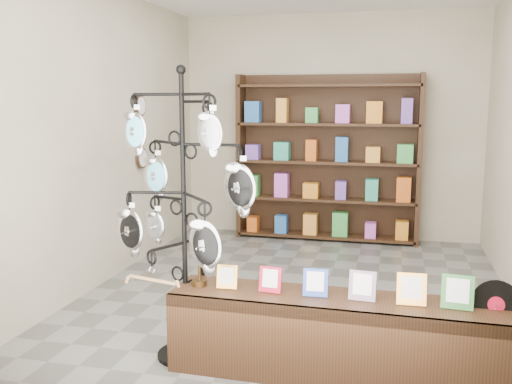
% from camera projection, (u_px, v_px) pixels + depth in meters
% --- Properties ---
extents(ground, '(5.00, 5.00, 0.00)m').
position_uv_depth(ground, '(297.00, 294.00, 5.55)').
color(ground, slate).
rests_on(ground, ground).
extents(room_envelope, '(5.00, 5.00, 5.00)m').
position_uv_depth(room_envelope, '(299.00, 102.00, 5.25)').
color(room_envelope, beige).
rests_on(room_envelope, ground).
extents(display_tree, '(1.13, 1.12, 2.11)m').
position_uv_depth(display_tree, '(183.00, 193.00, 4.01)').
color(display_tree, black).
rests_on(display_tree, ground).
extents(front_shelf, '(2.29, 0.52, 0.81)m').
position_uv_depth(front_shelf, '(338.00, 337.00, 3.85)').
color(front_shelf, black).
rests_on(front_shelf, ground).
extents(back_shelving, '(2.42, 0.36, 2.20)m').
position_uv_depth(back_shelving, '(327.00, 163.00, 7.59)').
color(back_shelving, black).
rests_on(back_shelving, ground).
extents(wall_clocks, '(0.03, 0.24, 0.84)m').
position_uv_depth(wall_clocks, '(141.00, 132.00, 6.54)').
color(wall_clocks, black).
rests_on(wall_clocks, ground).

